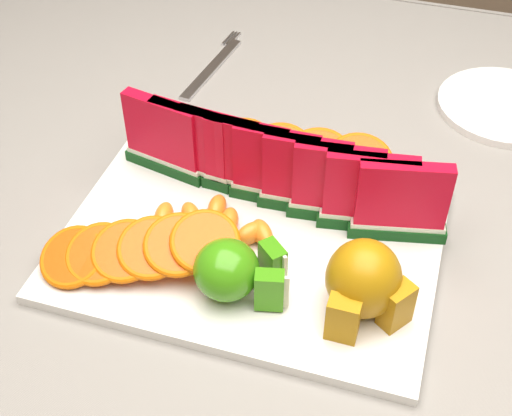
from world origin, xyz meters
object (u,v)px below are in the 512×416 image
Objects in this scene: apple_cluster at (234,271)px; pear_cluster at (364,283)px; fork at (214,65)px; platter at (252,240)px; side_plate at (505,106)px.

apple_cluster is 1.04× the size of pear_cluster.
apple_cluster reaches higher than fork.
apple_cluster is at bearing -67.61° from fork.
pear_cluster reaches higher than apple_cluster.
platter is 0.09m from apple_cluster.
platter is at bearing 154.29° from pear_cluster.
platter is 0.43m from side_plate.
apple_cluster reaches higher than platter.
platter is 0.15m from pear_cluster.
fork is (-0.17, 0.41, -0.04)m from apple_cluster.
fork is at bearing -177.75° from side_plate.
apple_cluster is at bearing -84.61° from platter.
fork is (-0.16, 0.33, -0.00)m from platter.
apple_cluster is at bearing -119.94° from side_plate.
pear_cluster is 0.51× the size of fork.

